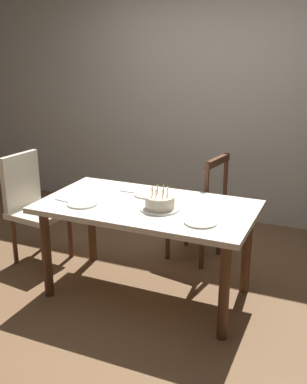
{
  "coord_description": "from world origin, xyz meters",
  "views": [
    {
      "loc": [
        1.28,
        -2.85,
        1.86
      ],
      "look_at": [
        0.05,
        0.0,
        0.83
      ],
      "focal_mm": 42.62,
      "sensor_mm": 36.0,
      "label": 1
    }
  ],
  "objects": [
    {
      "name": "ground",
      "position": [
        0.0,
        0.0,
        0.0
      ],
      "size": [
        6.4,
        6.4,
        0.0
      ],
      "primitive_type": "plane",
      "color": "brown"
    },
    {
      "name": "plate_far_side",
      "position": [
        -0.08,
        0.19,
        0.74
      ],
      "size": [
        0.22,
        0.22,
        0.01
      ],
      "primitive_type": "cylinder",
      "color": "silver",
      "rests_on": "dining_table"
    },
    {
      "name": "fork_near_celebrant",
      "position": [
        -0.59,
        -0.19,
        0.74
      ],
      "size": [
        0.18,
        0.05,
        0.01
      ],
      "primitive_type": "cube",
      "rotation": [
        0.0,
        0.0,
        -0.17
      ],
      "color": "silver",
      "rests_on": "dining_table"
    },
    {
      "name": "chair_upholstered",
      "position": [
        -1.17,
        0.16,
        0.53
      ],
      "size": [
        0.49,
        0.49,
        0.95
      ],
      "color": "beige",
      "rests_on": "ground"
    },
    {
      "name": "fork_far_side",
      "position": [
        -0.24,
        0.2,
        0.74
      ],
      "size": [
        0.18,
        0.02,
        0.01
      ],
      "primitive_type": "cube",
      "rotation": [
        0.0,
        0.0,
        -0.02
      ],
      "color": "silver",
      "rests_on": "dining_table"
    },
    {
      "name": "birthday_cake",
      "position": [
        0.13,
        -0.06,
        0.78
      ],
      "size": [
        0.28,
        0.28,
        0.17
      ],
      "color": "silver",
      "rests_on": "dining_table"
    },
    {
      "name": "chair_spindle_back",
      "position": [
        0.15,
        0.74,
        0.46
      ],
      "size": [
        0.51,
        0.51,
        0.95
      ],
      "color": "beige",
      "rests_on": "ground"
    },
    {
      "name": "dining_table",
      "position": [
        0.0,
        0.0,
        0.64
      ],
      "size": [
        1.56,
        0.85,
        0.73
      ],
      "color": "silver",
      "rests_on": "ground"
    },
    {
      "name": "plate_near_guest",
      "position": [
        0.47,
        -0.19,
        0.74
      ],
      "size": [
        0.22,
        0.22,
        0.01
      ],
      "primitive_type": "cylinder",
      "color": "silver",
      "rests_on": "dining_table"
    },
    {
      "name": "plate_near_celebrant",
      "position": [
        -0.43,
        -0.19,
        0.74
      ],
      "size": [
        0.22,
        0.22,
        0.01
      ],
      "primitive_type": "cylinder",
      "color": "silver",
      "rests_on": "dining_table"
    },
    {
      "name": "back_wall",
      "position": [
        0.0,
        1.85,
        1.3
      ],
      "size": [
        6.4,
        0.1,
        2.6
      ],
      "primitive_type": "cube",
      "color": "beige",
      "rests_on": "ground"
    }
  ]
}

